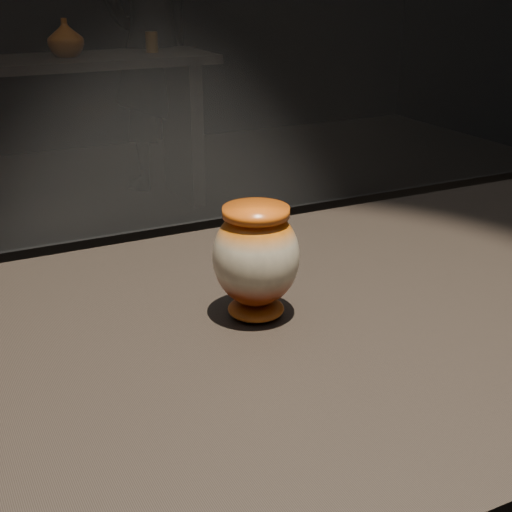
{
  "coord_description": "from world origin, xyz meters",
  "views": [
    {
      "loc": [
        -0.47,
        -0.76,
        1.35
      ],
      "look_at": [
        -0.07,
        0.04,
        0.99
      ],
      "focal_mm": 50.0,
      "sensor_mm": 36.0,
      "label": 1
    }
  ],
  "objects_px": {
    "display_plinth": "(306,475)",
    "back_shelf": "(39,107)",
    "main_vase": "(256,258)",
    "visitor": "(152,44)"
  },
  "relations": [
    {
      "from": "main_vase",
      "to": "visitor",
      "type": "distance_m",
      "value": 3.83
    },
    {
      "from": "back_shelf",
      "to": "display_plinth",
      "type": "bearing_deg",
      "value": -94.14
    },
    {
      "from": "visitor",
      "to": "main_vase",
      "type": "bearing_deg",
      "value": 51.2
    },
    {
      "from": "display_plinth",
      "to": "main_vase",
      "type": "xyz_separation_m",
      "value": [
        -0.07,
        0.04,
        0.36
      ]
    },
    {
      "from": "visitor",
      "to": "display_plinth",
      "type": "bearing_deg",
      "value": 52.31
    },
    {
      "from": "main_vase",
      "to": "visitor",
      "type": "xyz_separation_m",
      "value": [
        1.11,
        3.66,
        -0.07
      ]
    },
    {
      "from": "back_shelf",
      "to": "main_vase",
      "type": "bearing_deg",
      "value": -95.32
    },
    {
      "from": "display_plinth",
      "to": "back_shelf",
      "type": "xyz_separation_m",
      "value": [
        0.24,
        3.36,
        0.01
      ]
    },
    {
      "from": "display_plinth",
      "to": "main_vase",
      "type": "relative_size",
      "value": 12.59
    },
    {
      "from": "display_plinth",
      "to": "visitor",
      "type": "distance_m",
      "value": 3.86
    }
  ]
}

